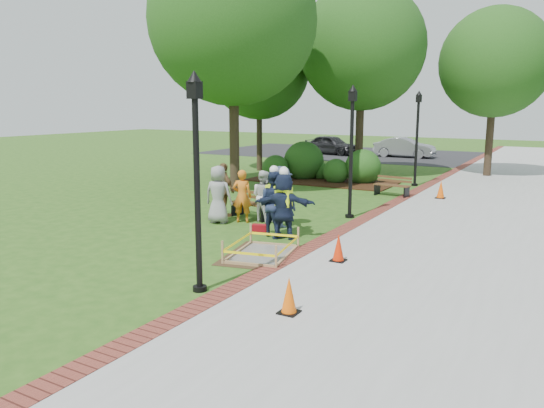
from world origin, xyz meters
The scene contains 34 objects.
ground centered at (0.00, 0.00, 0.00)m, with size 100.00×100.00×0.00m, color #285116.
sidewalk centered at (5.00, 10.00, 0.01)m, with size 6.00×60.00×0.02m, color #9E9E99.
brick_edging centered at (1.75, 10.00, 0.01)m, with size 0.50×60.00×0.03m, color maroon.
mulch_bed centered at (-3.00, 12.00, 0.02)m, with size 7.00×3.00×0.05m, color #381E0F.
parking_lot centered at (0.00, 27.00, 0.00)m, with size 36.00×12.00×0.01m, color black.
wet_concrete_pad centered at (1.04, -0.23, 0.23)m, with size 2.14×2.60×0.55m.
bench_near centered at (-1.47, 3.33, 0.27)m, with size 1.65×0.87×0.85m.
bench_far centered at (1.19, 9.74, 0.25)m, with size 1.50×0.66×0.79m.
cone_front centered at (3.34, -3.17, 0.33)m, with size 0.35×0.35×0.68m.
cone_back centered at (2.86, 0.20, 0.33)m, with size 0.34×0.34×0.67m.
cone_far centered at (3.04, 10.09, 0.35)m, with size 0.37×0.37×0.73m.
toolbox centered at (-0.29, 1.86, 0.11)m, with size 0.42×0.23×0.21m, color maroon.
lamp_near centered at (1.25, -3.00, 2.48)m, with size 0.28×0.28×4.26m.
lamp_mid centered at (1.25, 5.00, 2.48)m, with size 0.28×0.28×4.26m.
lamp_far centered at (1.25, 13.00, 2.48)m, with size 0.28×0.28×4.26m.
tree_left centered at (-5.03, 7.67, 6.98)m, with size 6.86×6.86×10.42m.
tree_back centered at (-2.14, 14.77, 6.44)m, with size 6.25×6.25×9.58m.
tree_right centered at (3.60, 18.27, 5.70)m, with size 5.46×5.46×8.45m.
tree_far centered at (-7.89, 14.45, 5.57)m, with size 5.53×5.53×8.35m.
shrub_a centered at (-5.20, 11.51, 0.00)m, with size 1.32×1.32×1.32m, color #1E4915.
shrub_b centered at (-4.23, 12.66, 0.00)m, with size 2.00×2.00×2.00m, color #1E4915.
shrub_c centered at (-2.27, 12.15, 0.00)m, with size 1.22×1.22×1.22m, color #1E4915.
shrub_d centered at (-1.14, 12.70, 0.00)m, with size 1.71×1.71×1.71m, color #1E4915.
shrub_e centered at (-3.36, 12.89, 0.00)m, with size 0.88×0.88×0.88m, color #1E4915.
casual_person_a centered at (-2.00, 2.23, 0.90)m, with size 0.63×0.46×1.80m.
casual_person_b centered at (-1.41, 2.66, 0.83)m, with size 0.62×0.51×1.66m.
casual_person_c centered at (-0.90, 3.09, 0.81)m, with size 0.57×0.42×1.62m.
casual_person_d centered at (-2.40, 3.09, 0.89)m, with size 0.65×0.53×1.77m.
casual_person_e centered at (-0.04, 2.68, 0.92)m, with size 0.69×0.57×1.84m.
hivis_worker_a centered at (0.70, 1.50, 0.97)m, with size 0.67×0.54×1.97m.
hivis_worker_b centered at (0.50, 1.86, 0.96)m, with size 0.61×0.42×1.95m.
hivis_worker_c centered at (0.31, 1.64, 0.98)m, with size 0.65×0.48×1.99m.
parked_car_a centered at (-8.30, 25.49, 0.00)m, with size 4.77×2.07×1.55m, color black.
parked_car_b centered at (-2.94, 25.97, 0.00)m, with size 4.60×2.00×1.50m, color gray.
Camera 1 is at (7.47, -10.98, 3.63)m, focal length 35.00 mm.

